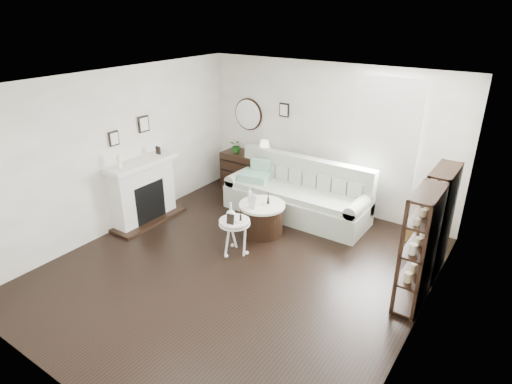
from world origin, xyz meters
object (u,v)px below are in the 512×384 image
Objects in this scene: dresser at (250,173)px; pedestal_table at (235,223)px; sofa at (298,197)px; drum_table at (262,218)px.

pedestal_table is at bearing -60.38° from dresser.
sofa is at bearing 86.07° from pedestal_table.
dresser is 1.82m from drum_table.
dresser is 2.06× the size of pedestal_table.
sofa is 1.79m from pedestal_table.
dresser is at bearing 164.00° from sofa.
sofa is 4.55× the size of pedestal_table.
sofa is 2.21× the size of dresser.
dresser is at bearing 119.62° from pedestal_table.
pedestal_table is (-0.12, -1.78, 0.19)m from sofa.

